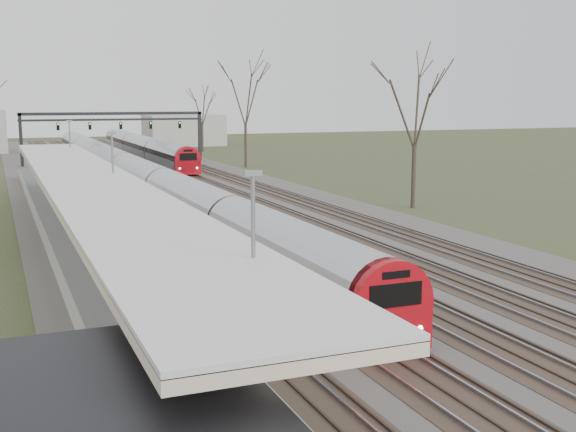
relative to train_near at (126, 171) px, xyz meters
name	(u,v)px	position (x,y,z in m)	size (l,w,h in m)	color
track_bed	(176,195)	(2.76, -6.43, -1.42)	(24.00, 160.00, 0.22)	#474442
platform	(79,236)	(-6.55, -23.93, -0.98)	(3.50, 69.00, 1.00)	#9E9B93
canopy	(87,180)	(-6.55, -28.44, 2.45)	(4.10, 50.00, 3.11)	slate
signal_gantry	(114,122)	(2.79, 23.56, 3.43)	(21.00, 0.59, 6.08)	black
tree_east_far	(416,103)	(16.50, -19.43, 5.81)	(5.00, 5.00, 10.30)	#2D231C
train_near	(126,171)	(0.00, 0.00, 0.00)	(2.62, 90.21, 3.05)	#989AA1
train_far	(143,148)	(7.00, 28.33, 0.00)	(2.62, 45.21, 3.05)	#989AA1
passenger	(227,363)	(-5.92, -47.64, 0.34)	(0.60, 0.39, 1.63)	#33274C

